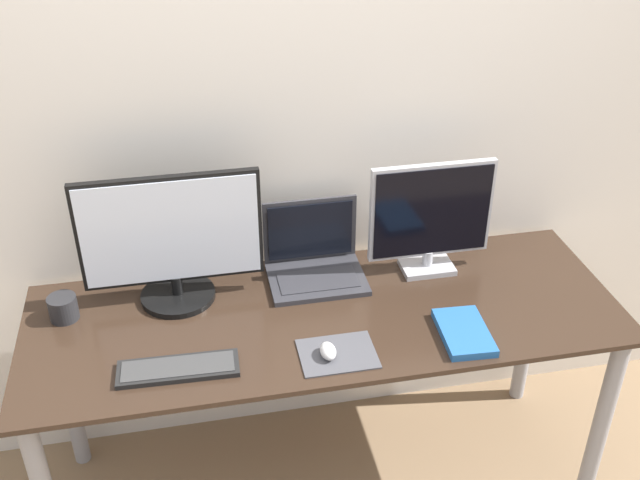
# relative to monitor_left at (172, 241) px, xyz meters

# --- Properties ---
(wall_back) EXTENTS (7.00, 0.05, 2.50)m
(wall_back) POSITION_rel_monitor_left_xyz_m (0.46, 0.23, 0.26)
(wall_back) COLOR silver
(wall_back) RESTS_ON ground_plane
(desk) EXTENTS (1.90, 0.68, 0.77)m
(desk) POSITION_rel_monitor_left_xyz_m (0.46, -0.18, -0.34)
(desk) COLOR #332319
(desk) RESTS_ON ground_plane
(monitor_left) EXTENTS (0.57, 0.24, 0.44)m
(monitor_left) POSITION_rel_monitor_left_xyz_m (0.00, 0.00, 0.00)
(monitor_left) COLOR black
(monitor_left) RESTS_ON desk
(monitor_right) EXTENTS (0.42, 0.13, 0.40)m
(monitor_right) POSITION_rel_monitor_left_xyz_m (0.85, 0.00, -0.01)
(monitor_right) COLOR #B2B2B7
(monitor_right) RESTS_ON desk
(laptop) EXTENTS (0.32, 0.25, 0.25)m
(laptop) POSITION_rel_monitor_left_xyz_m (0.46, 0.05, -0.16)
(laptop) COLOR #333338
(laptop) RESTS_ON desk
(keyboard) EXTENTS (0.35, 0.12, 0.02)m
(keyboard) POSITION_rel_monitor_left_xyz_m (-0.01, -0.37, -0.21)
(keyboard) COLOR black
(keyboard) RESTS_ON desk
(mousepad) EXTENTS (0.23, 0.17, 0.00)m
(mousepad) POSITION_rel_monitor_left_xyz_m (0.45, -0.39, -0.21)
(mousepad) COLOR #47474C
(mousepad) RESTS_ON desk
(mouse) EXTENTS (0.05, 0.08, 0.04)m
(mouse) POSITION_rel_monitor_left_xyz_m (0.42, -0.39, -0.19)
(mouse) COLOR silver
(mouse) RESTS_ON mousepad
(book) EXTENTS (0.16, 0.24, 0.03)m
(book) POSITION_rel_monitor_left_xyz_m (0.85, -0.38, -0.20)
(book) COLOR #235B9E
(book) RESTS_ON desk
(mug) EXTENTS (0.09, 0.09, 0.08)m
(mug) POSITION_rel_monitor_left_xyz_m (-0.36, -0.04, -0.18)
(mug) COLOR #262628
(mug) RESTS_ON desk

